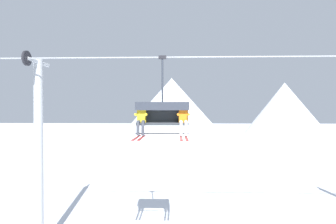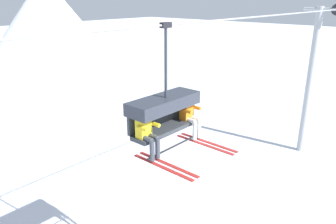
{
  "view_description": "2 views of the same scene",
  "coord_description": "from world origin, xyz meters",
  "px_view_note": "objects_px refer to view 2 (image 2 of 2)",
  "views": [
    {
      "loc": [
        -0.94,
        -10.4,
        5.86
      ],
      "look_at": [
        -1.27,
        -0.84,
        5.77
      ],
      "focal_mm": 28.0,
      "sensor_mm": 36.0,
      "label": 1
    },
    {
      "loc": [
        -6.9,
        -5.71,
        8.36
      ],
      "look_at": [
        -1.4,
        -0.8,
        5.76
      ],
      "focal_mm": 35.0,
      "sensor_mm": 36.0,
      "label": 2
    }
  ],
  "objects_px": {
    "skier_yellow": "(148,132)",
    "skier_orange": "(190,114)",
    "chairlift_chair": "(164,108)",
    "lift_tower_far": "(310,79)"
  },
  "relations": [
    {
      "from": "skier_yellow",
      "to": "skier_orange",
      "type": "height_order",
      "value": "same"
    },
    {
      "from": "chairlift_chair",
      "to": "skier_orange",
      "type": "height_order",
      "value": "chairlift_chair"
    },
    {
      "from": "lift_tower_far",
      "to": "chairlift_chair",
      "type": "height_order",
      "value": "lift_tower_far"
    },
    {
      "from": "lift_tower_far",
      "to": "skier_yellow",
      "type": "relative_size",
      "value": 4.74
    },
    {
      "from": "chairlift_chair",
      "to": "lift_tower_far",
      "type": "bearing_deg",
      "value": 3.27
    },
    {
      "from": "lift_tower_far",
      "to": "chairlift_chair",
      "type": "relative_size",
      "value": 2.82
    },
    {
      "from": "chairlift_chair",
      "to": "skier_yellow",
      "type": "height_order",
      "value": "chairlift_chair"
    },
    {
      "from": "lift_tower_far",
      "to": "skier_orange",
      "type": "bearing_deg",
      "value": -175.43
    },
    {
      "from": "chairlift_chair",
      "to": "skier_orange",
      "type": "distance_m",
      "value": 0.85
    },
    {
      "from": "lift_tower_far",
      "to": "skier_orange",
      "type": "xyz_separation_m",
      "value": [
        -11.64,
        -0.93,
        1.36
      ]
    }
  ]
}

